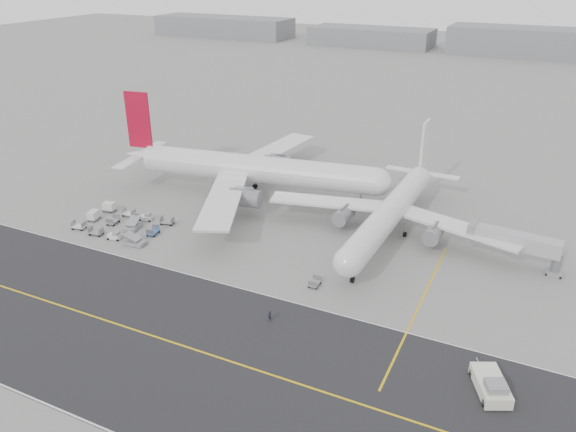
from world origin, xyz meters
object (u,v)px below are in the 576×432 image
at_px(airliner_b, 392,211).
at_px(jet_bridge, 516,242).
at_px(ground_crew_a, 270,316).
at_px(airliner_a, 251,169).
at_px(pushback_tug, 491,385).

bearing_deg(airliner_b, jet_bridge, -3.94).
bearing_deg(airliner_b, ground_crew_a, -100.99).
xyz_separation_m(airliner_b, ground_crew_a, (-7.68, -34.27, -4.01)).
distance_m(airliner_a, jet_bridge, 55.28).
bearing_deg(ground_crew_a, jet_bridge, 62.67).
distance_m(airliner_b, ground_crew_a, 35.35).
height_order(pushback_tug, jet_bridge, jet_bridge).
height_order(airliner_b, ground_crew_a, airliner_b).
distance_m(airliner_a, pushback_tug, 69.58).
relative_size(pushback_tug, ground_crew_a, 5.41).
height_order(airliner_b, jet_bridge, airliner_b).
bearing_deg(airliner_a, pushback_tug, -135.44).
distance_m(airliner_a, ground_crew_a, 47.50).
distance_m(airliner_b, jet_bridge, 21.97).
relative_size(airliner_a, pushback_tug, 6.89).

